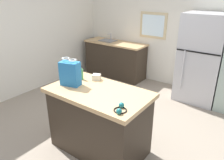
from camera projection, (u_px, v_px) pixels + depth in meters
ground at (104, 133)px, 3.55m from camera, size 6.15×6.15×0.00m
back_wall at (173, 28)px, 4.95m from camera, size 4.82×0.13×2.67m
left_wall at (8, 34)px, 4.36m from camera, size 0.10×5.13×2.67m
kitchen_island at (99, 121)px, 3.04m from camera, size 1.36×0.80×0.93m
refrigerator at (202, 59)px, 4.35m from camera, size 0.80×0.76×1.76m
sink_counter at (115, 59)px, 5.76m from camera, size 1.63×0.59×1.09m
shopping_bag at (70, 73)px, 2.97m from camera, size 0.29×0.21×0.38m
small_box at (97, 77)px, 3.19m from camera, size 0.14×0.13×0.08m
bottle at (81, 73)px, 3.19m from camera, size 0.05×0.05×0.21m
ear_defenders at (120, 109)px, 2.38m from camera, size 0.20×0.20×0.06m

